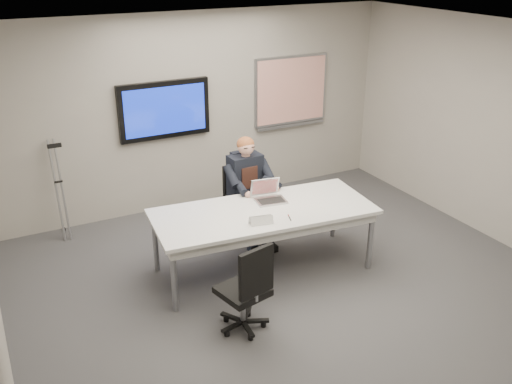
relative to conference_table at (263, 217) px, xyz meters
name	(u,v)px	position (x,y,z in m)	size (l,w,h in m)	color
floor	(304,299)	(0.10, -0.78, -0.70)	(6.00, 6.00, 0.02)	#39393B
ceiling	(314,40)	(0.10, -0.78, 2.10)	(6.00, 6.00, 0.02)	white
wall_back	(197,112)	(0.10, 2.22, 0.70)	(6.00, 0.02, 2.80)	#A39E93
conference_table	(263,217)	(0.00, 0.00, 0.00)	(2.65, 1.31, 0.79)	silver
tv_display	(164,110)	(-0.40, 2.17, 0.80)	(1.30, 0.09, 0.80)	black
whiteboard	(291,91)	(1.65, 2.19, 0.83)	(1.25, 0.08, 1.10)	#92949A
office_chair_far	(243,213)	(0.20, 0.95, -0.40)	(0.53, 0.53, 0.96)	black
office_chair_near	(246,304)	(-0.71, -0.97, -0.39)	(0.57, 0.57, 1.00)	black
seated_person	(252,202)	(0.20, 0.71, -0.14)	(0.44, 0.76, 1.39)	#1E2432
crutch	(59,188)	(-1.95, 1.99, -0.01)	(0.19, 0.39, 1.38)	#9C9EA4
laptop	(268,195)	(0.19, 0.23, 0.15)	(0.39, 0.38, 0.25)	#B6B6B8
name_tent	(261,220)	(-0.19, -0.31, 0.14)	(0.25, 0.07, 0.10)	silver
pen	(290,217)	(0.16, -0.32, 0.10)	(0.01, 0.01, 0.15)	black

